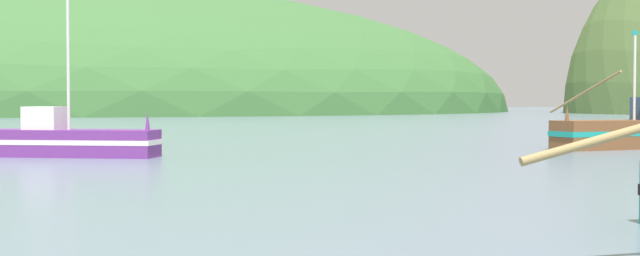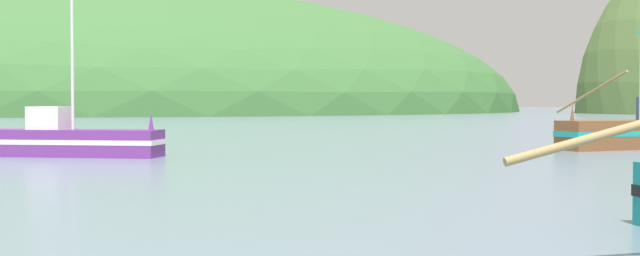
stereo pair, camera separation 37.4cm
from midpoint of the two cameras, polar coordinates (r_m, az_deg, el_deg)
hill_far_right at (r=193.08m, az=-16.06°, el=1.12°), size 194.46×155.57×54.06m
fishing_boat_purple at (r=34.76m, az=-16.32°, el=-0.77°), size 7.42×3.55×7.30m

